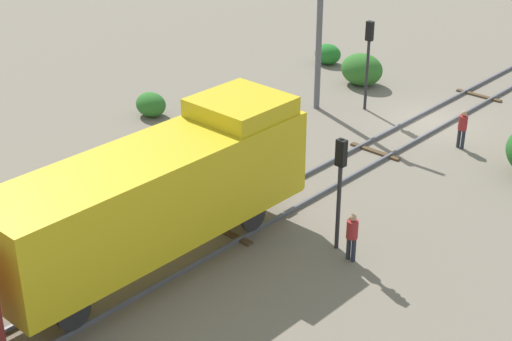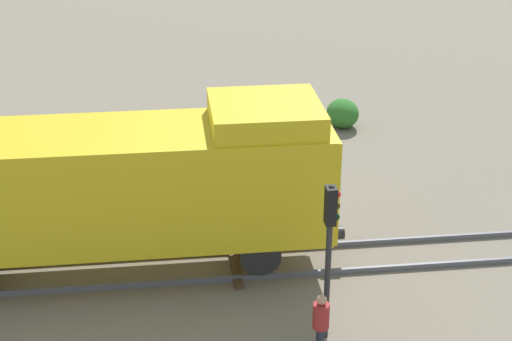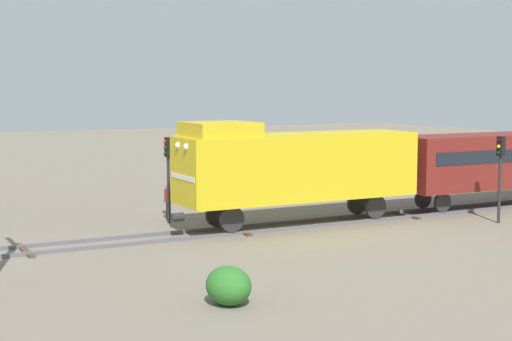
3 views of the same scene
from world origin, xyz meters
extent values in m
plane|color=#756B5B|center=(0.00, 0.00, 0.00)|extent=(161.50, 161.50, 0.00)
cube|color=#595960|center=(-0.72, 0.00, 0.08)|extent=(0.10, 107.67, 0.16)
cube|color=#595960|center=(0.72, 0.00, 0.08)|extent=(0.10, 107.67, 0.16)
cube|color=#4C3823|center=(0.00, -4.49, 0.04)|extent=(2.40, 0.24, 0.09)
cube|color=#4C3823|center=(0.00, 4.49, 0.04)|extent=(2.40, 0.24, 0.09)
cube|color=#4C3823|center=(0.00, 13.46, 0.04)|extent=(2.40, 0.24, 0.09)
cube|color=gold|center=(0.00, 16.53, 2.71)|extent=(2.90, 11.00, 2.90)
cube|color=gold|center=(0.00, 12.63, 4.46)|extent=(2.75, 2.80, 0.60)
cube|color=gold|center=(0.00, 10.98, 2.71)|extent=(2.84, 0.10, 2.84)
cube|color=white|center=(0.00, 10.94, 2.51)|extent=(2.46, 0.06, 0.20)
sphere|color=white|center=(-0.45, 10.93, 3.81)|extent=(0.28, 0.28, 0.28)
sphere|color=white|center=(0.45, 10.93, 3.81)|extent=(0.28, 0.28, 0.28)
cylinder|color=#262628|center=(0.00, 10.68, 0.86)|extent=(0.36, 0.50, 0.36)
cylinder|color=#262628|center=(-0.72, 12.83, 0.71)|extent=(0.18, 1.10, 1.10)
cylinder|color=#262628|center=(0.72, 12.83, 0.71)|extent=(0.18, 1.10, 1.10)
cylinder|color=#262628|center=(-0.72, 20.23, 0.71)|extent=(0.18, 1.10, 1.10)
cylinder|color=#262628|center=(0.72, 20.23, 0.71)|extent=(0.18, 1.10, 1.10)
cylinder|color=#262628|center=(3.20, 0.74, 2.14)|extent=(0.14, 0.14, 4.28)
cube|color=black|center=(3.20, 0.74, 3.83)|extent=(0.32, 0.24, 0.90)
sphere|color=red|center=(3.20, 0.60, 4.10)|extent=(0.16, 0.16, 0.16)
sphere|color=#3C3306|center=(3.20, 0.60, 3.82)|extent=(0.16, 0.16, 0.16)
sphere|color=black|center=(3.20, 0.60, 3.54)|extent=(0.16, 0.16, 0.16)
cylinder|color=#262628|center=(-3.40, 11.62, 1.98)|extent=(0.14, 0.14, 3.96)
cube|color=black|center=(-3.40, 11.62, 3.51)|extent=(0.32, 0.24, 0.90)
sphere|color=red|center=(-3.40, 11.48, 3.78)|extent=(0.16, 0.16, 0.16)
sphere|color=#3C3306|center=(-3.40, 11.48, 3.50)|extent=(0.16, 0.16, 0.16)
sphere|color=black|center=(-3.40, 11.48, 3.22)|extent=(0.16, 0.16, 0.16)
cylinder|color=#262B38|center=(-2.50, 1.64, 0.42)|extent=(0.15, 0.15, 0.85)
cylinder|color=#262B38|center=(-2.30, 1.64, 0.42)|extent=(0.15, 0.15, 0.85)
cylinder|color=maroon|center=(-2.40, 1.64, 1.16)|extent=(0.38, 0.38, 0.62)
sphere|color=tan|center=(-2.40, 1.64, 1.58)|extent=(0.23, 0.23, 0.23)
cylinder|color=#262B38|center=(-4.30, 11.91, 0.42)|extent=(0.15, 0.15, 0.85)
cylinder|color=#262B38|center=(-4.10, 11.91, 0.42)|extent=(0.15, 0.15, 0.85)
cylinder|color=maroon|center=(-4.20, 11.91, 1.16)|extent=(0.38, 0.38, 0.62)
sphere|color=tan|center=(-4.20, 11.91, 1.58)|extent=(0.23, 0.23, 0.23)
cylinder|color=#595960|center=(5.00, 2.17, 3.92)|extent=(0.28, 0.28, 7.84)
ellipsoid|color=#2C6B26|center=(10.06, 8.19, 0.56)|extent=(1.55, 1.27, 1.13)
ellipsoid|color=#237026|center=(8.68, -3.40, 0.56)|extent=(1.54, 1.26, 1.12)
ellipsoid|color=#2F6C26|center=(5.33, -1.92, 0.82)|extent=(2.25, 1.84, 1.64)
camera|label=1|loc=(-16.57, 29.93, 13.96)|focal=55.00mm
camera|label=2|loc=(-18.51, 15.11, 11.42)|focal=55.00mm
camera|label=3|loc=(29.92, -1.33, 6.27)|focal=55.00mm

